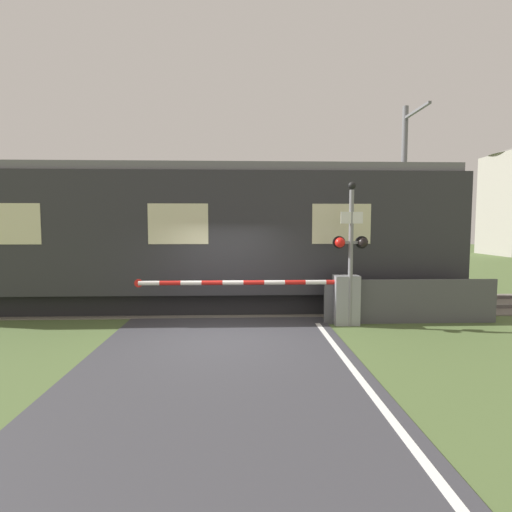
% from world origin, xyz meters
% --- Properties ---
extents(ground_plane, '(80.00, 80.00, 0.00)m').
position_xyz_m(ground_plane, '(0.00, 0.00, 0.00)').
color(ground_plane, '#4C6033').
extents(track_bed, '(36.00, 3.20, 0.13)m').
position_xyz_m(track_bed, '(0.00, 3.28, 0.02)').
color(track_bed, '#666056').
rests_on(track_bed, ground_plane).
extents(train, '(15.39, 3.13, 4.09)m').
position_xyz_m(train, '(-1.25, 3.28, 2.09)').
color(train, black).
rests_on(train, ground_plane).
extents(crossing_barrier, '(5.45, 0.44, 1.21)m').
position_xyz_m(crossing_barrier, '(2.53, 0.99, 0.68)').
color(crossing_barrier, gray).
rests_on(crossing_barrier, ground_plane).
extents(signal_post, '(0.85, 0.26, 3.46)m').
position_xyz_m(signal_post, '(2.99, 0.80, 1.97)').
color(signal_post, gray).
rests_on(signal_post, ground_plane).
extents(catenary_pole, '(0.20, 1.90, 6.51)m').
position_xyz_m(catenary_pole, '(6.04, 5.21, 3.41)').
color(catenary_pole, slate).
rests_on(catenary_pole, ground_plane).
extents(roadside_fence, '(4.34, 0.06, 1.10)m').
position_xyz_m(roadside_fence, '(4.57, 1.01, 0.55)').
color(roadside_fence, '#4C4C51').
rests_on(roadside_fence, ground_plane).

